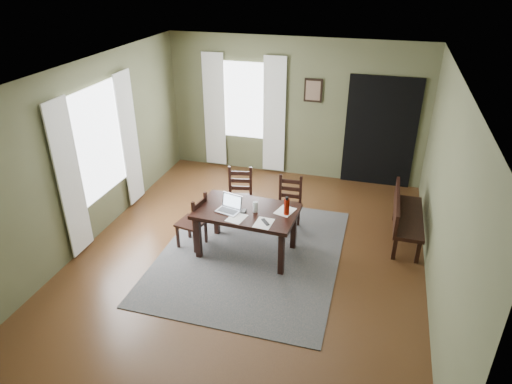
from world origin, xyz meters
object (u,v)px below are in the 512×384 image
(chair_back_left, at_px, (240,197))
(laptop, at_px, (230,206))
(dining_table, at_px, (247,215))
(chair_end, at_px, (194,222))
(chair_back_right, at_px, (289,204))
(water_bottle, at_px, (287,206))
(bench, at_px, (404,214))

(chair_back_left, height_order, laptop, laptop)
(dining_table, relative_size, chair_end, 1.72)
(chair_back_right, bearing_deg, chair_back_left, 178.00)
(water_bottle, bearing_deg, chair_back_right, 99.28)
(chair_end, bearing_deg, bench, 119.76)
(chair_end, bearing_deg, water_bottle, 103.99)
(dining_table, bearing_deg, bench, 27.37)
(laptop, bearing_deg, water_bottle, 20.72)
(chair_back_right, bearing_deg, dining_table, -119.61)
(dining_table, bearing_deg, water_bottle, 6.01)
(dining_table, xyz_separation_m, laptop, (-0.23, -0.07, 0.15))
(chair_back_left, bearing_deg, chair_back_right, -11.12)
(chair_end, xyz_separation_m, water_bottle, (1.39, 0.09, 0.43))
(chair_end, height_order, bench, chair_end)
(bench, bearing_deg, dining_table, 114.47)
(chair_back_right, bearing_deg, laptop, -128.14)
(chair_back_right, distance_m, water_bottle, 0.93)
(dining_table, bearing_deg, chair_back_left, 116.95)
(chair_back_left, height_order, water_bottle, water_bottle)
(chair_back_left, distance_m, bench, 2.60)
(bench, bearing_deg, chair_back_left, 93.49)
(bench, bearing_deg, laptop, 113.80)
(chair_back_right, height_order, bench, chair_back_right)
(chair_back_left, xyz_separation_m, bench, (2.60, 0.16, 0.00))
(chair_back_right, xyz_separation_m, water_bottle, (0.13, -0.82, 0.43))
(chair_back_right, relative_size, bench, 0.65)
(dining_table, height_order, bench, bench)
(chair_end, distance_m, laptop, 0.69)
(bench, xyz_separation_m, laptop, (-2.44, -1.08, 0.34))
(dining_table, distance_m, water_bottle, 0.62)
(dining_table, relative_size, laptop, 3.99)
(chair_back_right, distance_m, laptop, 1.19)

